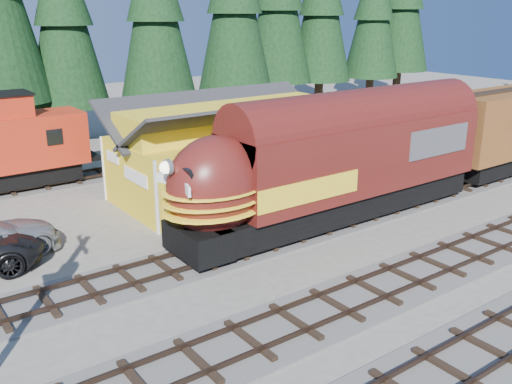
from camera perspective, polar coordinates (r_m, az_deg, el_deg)
ground at (r=23.75m, az=12.02°, el=-6.44°), size 120.00×120.00×0.00m
track_siding at (r=33.48m, az=18.49°, el=0.35°), size 68.00×3.20×0.33m
track_spur at (r=34.16m, az=-23.81°, el=0.07°), size 32.00×3.20×0.33m
depot at (r=30.38m, az=-2.44°, el=5.22°), size 12.80×7.00×5.30m
conifer_backdrop at (r=44.17m, az=-9.22°, el=18.28°), size 79.73×23.63×16.91m
locomotive at (r=26.05m, az=7.23°, el=2.35°), size 17.16×3.41×4.67m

